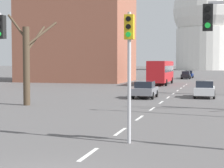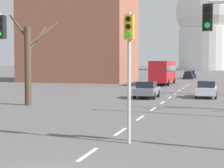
{
  "view_description": "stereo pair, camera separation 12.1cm",
  "coord_description": "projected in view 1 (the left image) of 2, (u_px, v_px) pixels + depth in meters",
  "views": [
    {
      "loc": [
        4.24,
        -8.45,
        3.18
      ],
      "look_at": [
        0.05,
        6.61,
        2.31
      ],
      "focal_mm": 60.0,
      "sensor_mm": 36.0,
      "label": 1
    },
    {
      "loc": [
        4.36,
        -8.42,
        3.18
      ],
      "look_at": [
        0.05,
        6.61,
        2.31
      ],
      "focal_mm": 60.0,
      "sensor_mm": 36.0,
      "label": 2
    }
  ],
  "objects": [
    {
      "name": "lane_stripe_0",
      "position": [
        88.0,
        154.0,
        13.02
      ],
      "size": [
        0.16,
        2.0,
        0.01
      ],
      "primitive_type": "cube",
      "color": "silver",
      "rests_on": "ground_plane"
    },
    {
      "name": "lane_stripe_1",
      "position": [
        120.0,
        132.0,
        17.35
      ],
      "size": [
        0.16,
        2.0,
        0.01
      ],
      "primitive_type": "cube",
      "color": "silver",
      "rests_on": "ground_plane"
    },
    {
      "name": "lane_stripe_2",
      "position": [
        139.0,
        118.0,
        21.68
      ],
      "size": [
        0.16,
        2.0,
        0.01
      ],
      "primitive_type": "cube",
      "color": "silver",
      "rests_on": "ground_plane"
    },
    {
      "name": "lane_stripe_3",
      "position": [
        152.0,
        109.0,
        26.01
      ],
      "size": [
        0.16,
        2.0,
        0.01
      ],
      "primitive_type": "cube",
      "color": "silver",
      "rests_on": "ground_plane"
    },
    {
      "name": "lane_stripe_4",
      "position": [
        161.0,
        102.0,
        30.33
      ],
      "size": [
        0.16,
        2.0,
        0.01
      ],
      "primitive_type": "cube",
      "color": "silver",
      "rests_on": "ground_plane"
    },
    {
      "name": "lane_stripe_5",
      "position": [
        168.0,
        97.0,
        34.66
      ],
      "size": [
        0.16,
        2.0,
        0.01
      ],
      "primitive_type": "cube",
      "color": "silver",
      "rests_on": "ground_plane"
    },
    {
      "name": "lane_stripe_6",
      "position": [
        173.0,
        94.0,
        38.99
      ],
      "size": [
        0.16,
        2.0,
        0.01
      ],
      "primitive_type": "cube",
      "color": "silver",
      "rests_on": "ground_plane"
    },
    {
      "name": "lane_stripe_7",
      "position": [
        178.0,
        91.0,
        43.32
      ],
      "size": [
        0.16,
        2.0,
        0.01
      ],
      "primitive_type": "cube",
      "color": "silver",
      "rests_on": "ground_plane"
    },
    {
      "name": "lane_stripe_8",
      "position": [
        181.0,
        88.0,
        47.65
      ],
      "size": [
        0.16,
        2.0,
        0.01
      ],
      "primitive_type": "cube",
      "color": "silver",
      "rests_on": "ground_plane"
    },
    {
      "name": "lane_stripe_9",
      "position": [
        184.0,
        86.0,
        51.98
      ],
      "size": [
        0.16,
        2.0,
        0.01
      ],
      "primitive_type": "cube",
      "color": "silver",
      "rests_on": "ground_plane"
    },
    {
      "name": "lane_stripe_10",
      "position": [
        186.0,
        84.0,
        56.31
      ],
      "size": [
        0.16,
        2.0,
        0.01
      ],
      "primitive_type": "cube",
      "color": "silver",
      "rests_on": "ground_plane"
    },
    {
      "name": "traffic_signal_centre_tall",
      "position": [
        129.0,
        52.0,
        14.63
      ],
      "size": [
        0.36,
        0.34,
        5.17
      ],
      "color": "#B2B2B7",
      "rests_on": "ground_plane"
    },
    {
      "name": "sedan_near_left",
      "position": [
        145.0,
        89.0,
        34.0
      ],
      "size": [
        1.93,
        3.84,
        1.54
      ],
      "color": "slate",
      "rests_on": "ground_plane"
    },
    {
      "name": "sedan_near_right",
      "position": [
        205.0,
        89.0,
        34.53
      ],
      "size": [
        1.86,
        4.25,
        1.57
      ],
      "color": "silver",
      "rests_on": "ground_plane"
    },
    {
      "name": "sedan_mid_centre",
      "position": [
        186.0,
        75.0,
        75.48
      ],
      "size": [
        1.8,
        4.54,
        1.58
      ],
      "color": "black",
      "rests_on": "ground_plane"
    },
    {
      "name": "sedan_far_left",
      "position": [
        189.0,
        74.0,
        80.88
      ],
      "size": [
        1.85,
        4.38,
        1.59
      ],
      "color": "navy",
      "rests_on": "ground_plane"
    },
    {
      "name": "city_bus",
      "position": [
        161.0,
        71.0,
        55.47
      ],
      "size": [
        2.66,
        10.8,
        3.48
      ],
      "color": "red",
      "rests_on": "ground_plane"
    },
    {
      "name": "bare_tree_left_near",
      "position": [
        27.0,
        61.0,
        28.23
      ],
      "size": [
        3.7,
        2.56,
        7.02
      ],
      "color": "#473828",
      "rests_on": "ground_plane"
    },
    {
      "name": "bare_tree_left_far",
      "position": [
        126.0,
        64.0,
        69.55
      ],
      "size": [
        3.03,
        2.07,
        5.6
      ],
      "color": "#473828",
      "rests_on": "ground_plane"
    },
    {
      "name": "capitol_dome",
      "position": [
        207.0,
        23.0,
        176.57
      ],
      "size": [
        32.31,
        32.31,
        45.64
      ],
      "color": "silver",
      "rests_on": "ground_plane"
    },
    {
      "name": "apartment_block_left",
      "position": [
        78.0,
        2.0,
        65.47
      ],
      "size": [
        18.0,
        14.0,
        27.86
      ],
      "primitive_type": "cube",
      "color": "#935642",
      "rests_on": "ground_plane"
    }
  ]
}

